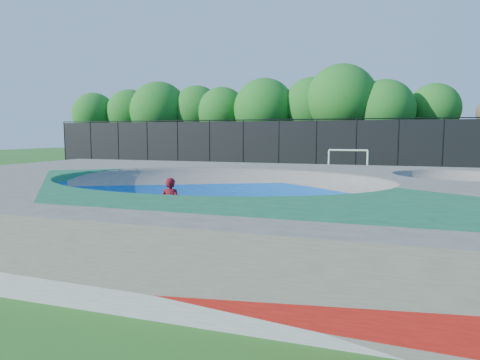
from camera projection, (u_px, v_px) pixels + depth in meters
The scene contains 7 objects.
ground at pixel (217, 224), 13.74m from camera, with size 120.00×120.00×0.00m, color #215D19.
skate_deck at pixel (217, 201), 13.66m from camera, with size 22.00×14.00×1.50m, color gray.
skater at pixel (171, 206), 12.33m from camera, with size 0.60×0.39×1.63m, color red.
skateboard at pixel (171, 232), 12.42m from camera, with size 0.78×0.22×0.05m, color black.
soccer_goal at pixel (348, 157), 29.65m from camera, with size 2.73×0.12×1.80m.
fence at pixel (316, 144), 33.31m from camera, with size 48.09×0.09×4.04m.
treeline at pixel (318, 108), 37.77m from camera, with size 53.75×7.72×8.73m.
Camera 1 is at (4.99, -12.57, 2.88)m, focal length 32.00 mm.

